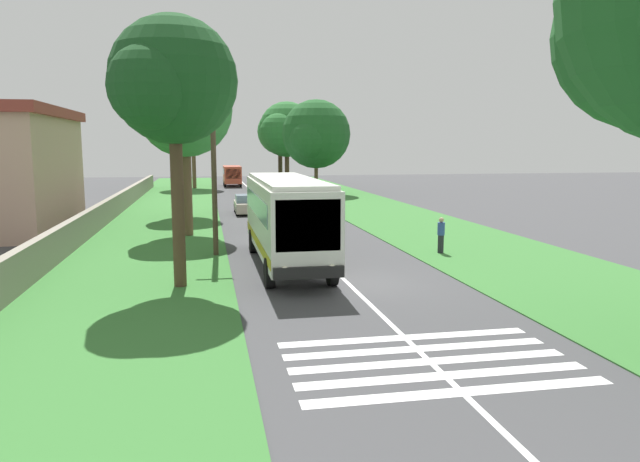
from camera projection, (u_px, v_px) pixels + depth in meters
ground at (348, 283)px, 22.13m from camera, size 160.00×160.00×0.00m
grass_verge_left at (154, 232)px, 35.17m from camera, size 120.00×8.00×0.04m
grass_verge_right at (417, 225)px, 38.25m from camera, size 120.00×8.00×0.04m
centre_line at (291, 229)px, 36.71m from camera, size 110.00×0.16×0.01m
coach_bus at (286, 216)px, 25.14m from camera, size 11.16×2.62×3.73m
zebra_crossing at (430, 361)px, 14.13m from camera, size 4.05×6.80×0.01m
trailing_car_0 at (247, 205)px, 44.85m from camera, size 4.30×1.78×1.43m
trailing_car_1 at (289, 197)px, 51.72m from camera, size 4.30×1.78×1.43m
trailing_car_2 at (275, 191)px, 58.59m from camera, size 4.30×1.78×1.43m
trailing_car_3 at (269, 186)px, 65.60m from camera, size 4.30×1.78×1.43m
trailing_minibus_0 at (232, 174)px, 75.12m from camera, size 6.00×2.14×2.53m
roadside_tree_left_0 at (170, 84)px, 20.56m from camera, size 5.26×4.43×9.50m
roadside_tree_left_1 at (182, 113)px, 33.00m from camera, size 6.52×5.25×9.65m
roadside_tree_left_2 at (191, 114)px, 70.16m from camera, size 8.01×7.07×12.48m
roadside_tree_left_3 at (184, 121)px, 42.20m from camera, size 6.04×4.93×9.39m
roadside_tree_right_0 at (279, 133)px, 81.46m from camera, size 7.26×6.19×10.03m
roadside_tree_right_1 at (315, 136)px, 61.72m from camera, size 8.05×7.09×9.77m
roadside_tree_right_3 at (285, 131)px, 74.04m from camera, size 8.25×6.99×10.49m
utility_pole at (214, 161)px, 27.08m from camera, size 0.24×1.40×8.38m
roadside_wall at (106, 211)px, 39.29m from camera, size 70.00×0.40×1.46m
pedestrian at (441, 235)px, 28.10m from camera, size 0.34×0.34×1.69m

